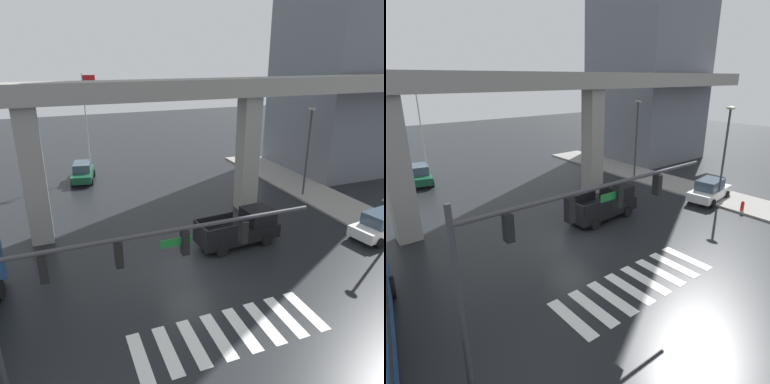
% 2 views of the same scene
% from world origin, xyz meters
% --- Properties ---
extents(ground_plane, '(120.00, 120.00, 0.00)m').
position_xyz_m(ground_plane, '(0.00, 0.00, 0.00)').
color(ground_plane, black).
extents(crosswalk_stripes, '(8.25, 2.80, 0.01)m').
position_xyz_m(crosswalk_stripes, '(0.00, -4.96, 0.01)').
color(crosswalk_stripes, silver).
rests_on(crosswalk_stripes, ground).
extents(elevated_overpass, '(54.50, 2.04, 9.52)m').
position_xyz_m(elevated_overpass, '(0.00, 6.67, 8.09)').
color(elevated_overpass, gray).
rests_on(elevated_overpass, ground).
extents(sidewalk_east, '(4.00, 36.00, 0.15)m').
position_xyz_m(sidewalk_east, '(14.12, 2.00, 0.07)').
color(sidewalk_east, gray).
rests_on(sidewalk_east, ground).
extents(pickup_truck, '(5.21, 2.34, 2.08)m').
position_xyz_m(pickup_truck, '(4.22, 1.84, 0.99)').
color(pickup_truck, black).
rests_on(pickup_truck, ground).
extents(sedan_white, '(4.51, 2.41, 1.72)m').
position_xyz_m(sedan_white, '(12.88, -0.71, 0.85)').
color(sedan_white, silver).
rests_on(sedan_white, ground).
extents(sedan_dark_green, '(2.56, 4.56, 1.72)m').
position_xyz_m(sedan_dark_green, '(-3.59, 17.89, 0.85)').
color(sedan_dark_green, '#14472D').
rests_on(sedan_dark_green, ground).
extents(traffic_signal_mast, '(10.89, 0.32, 6.20)m').
position_xyz_m(traffic_signal_mast, '(-4.59, -5.70, 4.66)').
color(traffic_signal_mast, '#38383D').
rests_on(traffic_signal_mast, ground).
extents(street_lamp_near_corner, '(0.44, 0.70, 7.24)m').
position_xyz_m(street_lamp_near_corner, '(12.92, -1.47, 4.56)').
color(street_lamp_near_corner, '#38383D').
rests_on(street_lamp_near_corner, ground).
extents(street_lamp_mid_block, '(0.44, 0.70, 7.24)m').
position_xyz_m(street_lamp_mid_block, '(12.92, 7.15, 4.56)').
color(street_lamp_mid_block, '#38383D').
rests_on(street_lamp_mid_block, ground).
extents(fire_hydrant, '(0.24, 0.24, 0.85)m').
position_xyz_m(fire_hydrant, '(12.52, -3.56, 0.43)').
color(fire_hydrant, red).
rests_on(fire_hydrant, ground).
extents(flagpole, '(1.16, 0.12, 9.50)m').
position_xyz_m(flagpole, '(-2.67, 18.51, 5.53)').
color(flagpole, silver).
rests_on(flagpole, ground).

